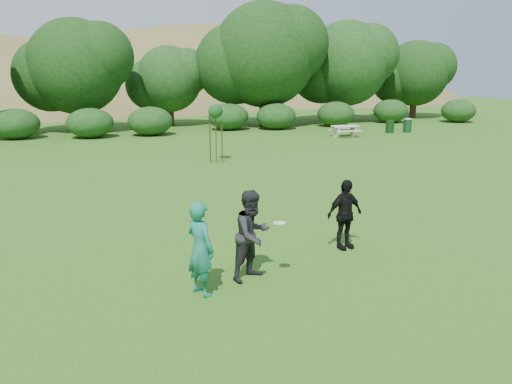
% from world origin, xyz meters
% --- Properties ---
extents(ground, '(120.00, 120.00, 0.00)m').
position_xyz_m(ground, '(0.00, 0.00, 0.00)').
color(ground, '#19470C').
rests_on(ground, ground).
extents(player_teal, '(0.71, 0.83, 1.93)m').
position_xyz_m(player_teal, '(-2.50, -0.54, 0.97)').
color(player_teal, '#186D55').
rests_on(player_teal, ground).
extents(player_grey, '(1.19, 1.09, 1.97)m').
position_xyz_m(player_grey, '(-1.26, -0.15, 0.98)').
color(player_grey, black).
rests_on(player_grey, ground).
extents(player_black, '(1.10, 0.60, 1.79)m').
position_xyz_m(player_black, '(1.56, 0.80, 0.89)').
color(player_black, black).
rests_on(player_black, ground).
extents(trash_can_near, '(0.60, 0.60, 0.90)m').
position_xyz_m(trash_can_near, '(16.94, 20.74, 0.45)').
color(trash_can_near, black).
rests_on(trash_can_near, ground).
extents(frisbee, '(0.27, 0.27, 0.05)m').
position_xyz_m(frisbee, '(-0.77, -0.49, 1.30)').
color(frisbee, white).
rests_on(frisbee, ground).
extents(sapling, '(0.70, 0.70, 2.85)m').
position_xyz_m(sapling, '(1.87, 13.60, 2.42)').
color(sapling, '#3E2C18').
rests_on(sapling, ground).
extents(picnic_table, '(1.80, 1.48, 0.76)m').
position_xyz_m(picnic_table, '(12.77, 19.95, 0.52)').
color(picnic_table, silver).
rests_on(picnic_table, ground).
extents(trash_can_lidded, '(0.60, 0.60, 1.05)m').
position_xyz_m(trash_can_lidded, '(18.28, 20.51, 0.54)').
color(trash_can_lidded, '#163C1D').
rests_on(trash_can_lidded, ground).
extents(hillside, '(150.00, 72.00, 52.00)m').
position_xyz_m(hillside, '(-0.56, 68.45, -11.97)').
color(hillside, olive).
rests_on(hillside, ground).
extents(tree_row, '(53.92, 10.38, 9.62)m').
position_xyz_m(tree_row, '(3.23, 28.68, 4.87)').
color(tree_row, '#3A2616').
rests_on(tree_row, ground).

